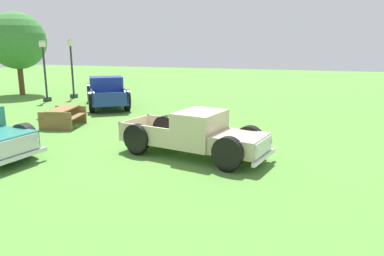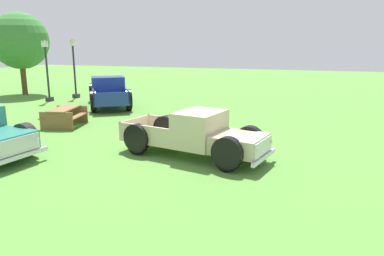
% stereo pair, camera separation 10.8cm
% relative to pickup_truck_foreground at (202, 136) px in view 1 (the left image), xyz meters
% --- Properties ---
extents(ground_plane, '(80.00, 80.00, 0.00)m').
position_rel_pickup_truck_foreground_xyz_m(ground_plane, '(0.88, 0.93, -0.69)').
color(ground_plane, '#548C38').
extents(pickup_truck_foreground, '(2.69, 5.00, 1.45)m').
position_rel_pickup_truck_foreground_xyz_m(pickup_truck_foreground, '(0.00, 0.00, 0.00)').
color(pickup_truck_foreground, '#C6B793').
rests_on(pickup_truck_foreground, ground_plane).
extents(pickup_truck_behind_left, '(5.50, 4.63, 1.65)m').
position_rel_pickup_truck_foreground_xyz_m(pickup_truck_behind_left, '(7.80, 8.07, 0.09)').
color(pickup_truck_behind_left, navy).
rests_on(pickup_truck_behind_left, ground_plane).
extents(lamp_post_near, '(0.36, 0.36, 3.77)m').
position_rel_pickup_truck_foreground_xyz_m(lamp_post_near, '(9.68, 11.67, 1.29)').
color(lamp_post_near, '#2D2D33').
rests_on(lamp_post_near, ground_plane).
extents(lamp_post_far, '(0.36, 0.36, 3.72)m').
position_rel_pickup_truck_foreground_xyz_m(lamp_post_far, '(7.93, 12.35, 1.26)').
color(lamp_post_far, '#2D2D33').
rests_on(lamp_post_far, ground_plane).
extents(picnic_table, '(2.09, 1.85, 0.78)m').
position_rel_pickup_truck_foreground_xyz_m(picnic_table, '(2.39, 6.94, -0.20)').
color(picnic_table, olive).
rests_on(picnic_table, ground_plane).
extents(oak_tree_west, '(3.80, 3.80, 5.57)m').
position_rel_pickup_truck_foreground_xyz_m(oak_tree_west, '(9.82, 15.99, 2.96)').
color(oak_tree_west, brown).
rests_on(oak_tree_west, ground_plane).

